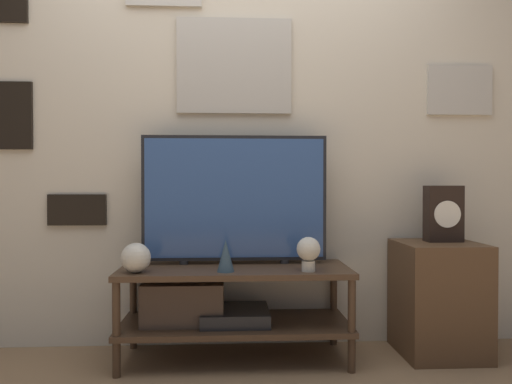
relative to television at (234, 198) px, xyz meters
The scene contains 9 objects.
ground_plane 0.95m from the television, 89.86° to the right, with size 12.00×12.00×0.00m, color #846647.
wall_back 0.53m from the television, 90.75° to the left, with size 6.40×0.08×2.70m.
media_console 0.57m from the television, 131.42° to the right, with size 1.22×0.49×0.50m.
television is the anchor object (origin of this frame).
vase_round_glass 0.63m from the television, 153.92° to the right, with size 0.15×0.15×0.15m.
vase_slim_bronze 0.38m from the television, 100.99° to the right, with size 0.09×0.09×0.16m.
decorative_bust 0.52m from the television, 34.44° to the right, with size 0.12×0.12×0.18m.
side_table 1.26m from the television, ahead, with size 0.43×0.44×0.62m.
mantel_clock 1.17m from the television, ahead, with size 0.20×0.11×0.31m.
Camera 1 is at (-0.03, -2.38, 0.95)m, focal length 35.00 mm.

